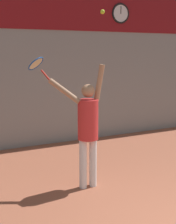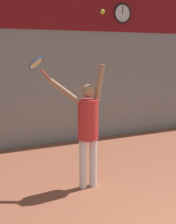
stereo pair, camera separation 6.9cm
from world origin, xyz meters
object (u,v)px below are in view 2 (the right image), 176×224
at_px(tennis_racket, 37,65).
at_px(tennis_ball, 103,12).
at_px(scoreboard_clock, 122,13).
at_px(tennis_player, 88,125).

xyz_separation_m(tennis_racket, tennis_ball, (0.91, -0.63, 0.83)).
bearing_deg(tennis_ball, tennis_racket, 145.03).
height_order(scoreboard_clock, tennis_ball, scoreboard_clock).
bearing_deg(tennis_player, tennis_ball, -33.40).
height_order(scoreboard_clock, tennis_player, scoreboard_clock).
distance_m(scoreboard_clock, tennis_player, 4.24).
bearing_deg(tennis_player, scoreboard_clock, 50.07).
bearing_deg(scoreboard_clock, tennis_racket, -143.19).
bearing_deg(scoreboard_clock, tennis_player, -129.93).
distance_m(tennis_player, tennis_racket, 1.33).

